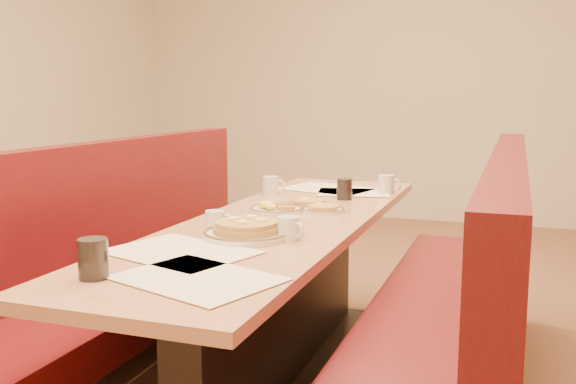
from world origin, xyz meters
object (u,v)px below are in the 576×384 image
(booth_left, at_px, (134,290))
(booth_right, at_px, (457,329))
(diner_table, at_px, (281,305))
(eggs_plate, at_px, (276,208))
(pancake_plate, at_px, (247,231))
(soda_tumbler_near, at_px, (93,259))
(coffee_mug_c, at_px, (387,184))
(coffee_mug_b, at_px, (216,221))
(soda_tumbler_mid, at_px, (345,189))
(coffee_mug_d, at_px, (271,185))
(coffee_mug_a, at_px, (289,228))

(booth_left, xyz_separation_m, booth_right, (1.46, 0.00, 0.00))
(diner_table, distance_m, eggs_plate, 0.42)
(pancake_plate, relative_size, soda_tumbler_near, 2.76)
(pancake_plate, relative_size, eggs_plate, 1.34)
(coffee_mug_c, bearing_deg, coffee_mug_b, -106.55)
(soda_tumbler_near, height_order, soda_tumbler_mid, soda_tumbler_near)
(coffee_mug_b, height_order, soda_tumbler_mid, soda_tumbler_mid)
(coffee_mug_b, height_order, coffee_mug_c, coffee_mug_c)
(booth_right, height_order, coffee_mug_b, booth_right)
(coffee_mug_d, bearing_deg, diner_table, -76.06)
(soda_tumbler_near, relative_size, soda_tumbler_mid, 1.12)
(eggs_plate, distance_m, coffee_mug_d, 0.50)
(coffee_mug_a, distance_m, soda_tumbler_mid, 0.93)
(eggs_plate, bearing_deg, coffee_mug_b, -97.94)
(booth_left, height_order, coffee_mug_a, booth_left)
(booth_right, relative_size, soda_tumbler_mid, 23.95)
(diner_table, bearing_deg, booth_right, 0.00)
(soda_tumbler_mid, bearing_deg, booth_right, -43.16)
(soda_tumbler_near, bearing_deg, coffee_mug_b, 85.76)
(pancake_plate, bearing_deg, coffee_mug_d, 106.20)
(coffee_mug_d, bearing_deg, eggs_plate, -77.26)
(booth_left, bearing_deg, eggs_plate, 12.27)
(eggs_plate, bearing_deg, soda_tumbler_near, -95.75)
(coffee_mug_c, height_order, soda_tumbler_mid, soda_tumbler_mid)
(coffee_mug_a, bearing_deg, diner_table, 135.61)
(soda_tumbler_mid, bearing_deg, coffee_mug_b, -106.64)
(diner_table, relative_size, soda_tumbler_mid, 23.95)
(booth_left, distance_m, pancake_plate, 0.93)
(booth_right, height_order, coffee_mug_a, booth_right)
(diner_table, relative_size, coffee_mug_c, 19.95)
(coffee_mug_a, xyz_separation_m, coffee_mug_b, (-0.31, 0.04, -0.00))
(coffee_mug_c, relative_size, coffee_mug_d, 1.02)
(pancake_plate, relative_size, coffee_mug_a, 2.94)
(coffee_mug_d, bearing_deg, pancake_plate, -84.69)
(coffee_mug_b, relative_size, coffee_mug_d, 0.86)
(diner_table, xyz_separation_m, booth_right, (0.73, 0.00, -0.01))
(coffee_mug_b, bearing_deg, booth_left, 137.68)
(eggs_plate, bearing_deg, booth_left, -167.73)
(booth_right, relative_size, coffee_mug_b, 23.59)
(coffee_mug_a, height_order, soda_tumbler_mid, soda_tumbler_mid)
(coffee_mug_b, relative_size, soda_tumbler_mid, 1.02)
(booth_left, distance_m, coffee_mug_a, 1.06)
(booth_left, xyz_separation_m, eggs_plate, (0.65, 0.14, 0.40))
(coffee_mug_a, bearing_deg, soda_tumbler_mid, 113.57)
(coffee_mug_c, bearing_deg, coffee_mug_a, -91.95)
(diner_table, xyz_separation_m, coffee_mug_a, (0.17, -0.36, 0.42))
(eggs_plate, relative_size, coffee_mug_a, 2.19)
(diner_table, bearing_deg, coffee_mug_d, 114.84)
(coffee_mug_c, distance_m, soda_tumbler_near, 1.90)
(pancake_plate, distance_m, coffee_mug_a, 0.16)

